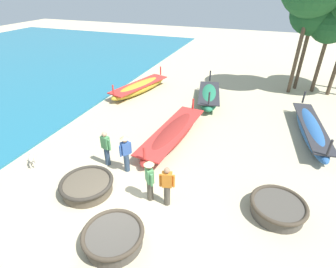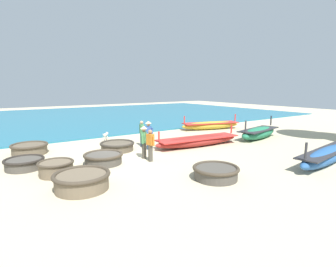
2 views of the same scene
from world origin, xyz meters
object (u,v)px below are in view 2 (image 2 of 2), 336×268
coracle_front_left (103,158)px  coracle_beside_post (24,163)px  long_boat_blue_hull (328,155)px  dog (106,135)px  long_boat_red_hull (259,133)px  fisherman_by_coracle (142,133)px  coracle_weathered (82,180)px  coracle_upturned (30,148)px  coracle_center (56,168)px  long_boat_green_hull (198,141)px  fisherman_with_hat (148,133)px  long_boat_white_hull (210,125)px  coracle_far_left (117,146)px  coracle_tilted (216,172)px  fisherman_standing_right (144,140)px  fisherman_hauling (150,145)px

coracle_front_left → coracle_beside_post: 3.41m
long_boat_blue_hull → dog: size_ratio=10.72×
long_boat_red_hull → fisherman_by_coracle: 8.35m
coracle_weathered → coracle_upturned: size_ratio=1.06×
coracle_center → long_boat_green_hull: long_boat_green_hull is taller
fisherman_with_hat → coracle_weathered: bearing=-52.1°
long_boat_white_hull → dog: (-0.55, -9.17, 0.02)m
coracle_far_left → coracle_front_left: bearing=-37.9°
coracle_center → fisherman_with_hat: size_ratio=0.86×
coracle_center → long_boat_white_hull: size_ratio=0.27×
coracle_far_left → long_boat_green_hull: 4.89m
coracle_tilted → coracle_center: 6.49m
coracle_center → long_boat_green_hull: (-0.86, 8.39, 0.00)m
fisherman_standing_right → coracle_tilted: bearing=11.5°
coracle_tilted → coracle_beside_post: coracle_tilted is taller
coracle_tilted → coracle_beside_post: (-5.73, -6.08, -0.02)m
coracle_upturned → coracle_beside_post: bearing=-11.1°
coracle_weathered → long_boat_green_hull: bearing=110.5°
long_boat_white_hull → fisherman_by_coracle: size_ratio=3.44×
long_boat_green_hull → fisherman_standing_right: 4.24m
coracle_center → dog: 7.13m
coracle_tilted → long_boat_red_hull: size_ratio=0.41×
coracle_far_left → long_boat_white_hull: 10.02m
fisherman_standing_right → fisherman_with_hat: (-1.55, 1.17, 0.00)m
coracle_far_left → coracle_beside_post: coracle_far_left is taller
long_boat_green_hull → long_boat_white_hull: long_boat_white_hull is taller
coracle_far_left → fisherman_by_coracle: fisherman_by_coracle is taller
coracle_weathered → coracle_beside_post: 4.09m
coracle_weathered → long_boat_red_hull: size_ratio=0.44×
coracle_center → long_boat_blue_hull: size_ratio=0.24×
long_boat_blue_hull → long_boat_red_hull: (-5.69, 2.42, 0.02)m
long_boat_white_hull → fisherman_by_coracle: bearing=-73.3°
coracle_front_left → fisherman_with_hat: 3.53m
fisherman_hauling → fisherman_with_hat: fisherman_with_hat is taller
coracle_upturned → long_boat_blue_hull: 15.20m
coracle_front_left → coracle_beside_post: (-1.24, -3.17, -0.02)m
coracle_front_left → long_boat_blue_hull: size_ratio=0.31×
coracle_upturned → coracle_beside_post: (2.81, -0.55, -0.04)m
coracle_upturned → fisherman_hauling: fisherman_hauling is taller
coracle_upturned → dog: 4.89m
coracle_upturned → long_boat_red_hull: long_boat_red_hull is taller
coracle_front_left → dog: size_ratio=3.37×
coracle_tilted → coracle_beside_post: bearing=-133.3°
coracle_weathered → fisherman_with_hat: fisherman_with_hat is taller
dog → long_boat_white_hull: bearing=86.6°
dog → long_boat_red_hull: bearing=59.2°
coracle_front_left → long_boat_white_hull: long_boat_white_hull is taller
long_boat_white_hull → fisherman_standing_right: bearing=-62.0°
coracle_beside_post → fisherman_hauling: bearing=67.7°
fisherman_standing_right → fisherman_hauling: (0.64, -0.01, -0.12)m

